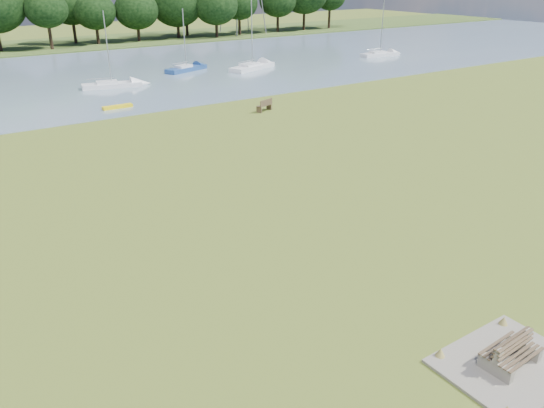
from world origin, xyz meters
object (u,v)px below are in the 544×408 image
kayak (118,107)px  sailboat_2 (380,53)px  sailboat_6 (111,83)px  bench_pair (511,352)px  sailboat_0 (186,67)px  sailboat_3 (252,65)px  riverbank_bench (265,105)px

kayak → sailboat_2: (40.90, 9.53, 0.31)m
kayak → sailboat_6: sailboat_6 is taller
bench_pair → kayak: size_ratio=0.73×
bench_pair → sailboat_6: sailboat_6 is taller
sailboat_0 → sailboat_3: sailboat_3 is taller
kayak → sailboat_0: sailboat_0 is taller
riverbank_bench → sailboat_3: size_ratio=0.20×
sailboat_2 → sailboat_6: sailboat_6 is taller
bench_pair → riverbank_bench: bearing=67.3°
riverbank_bench → sailboat_3: 20.89m
sailboat_2 → sailboat_3: size_ratio=0.84×
riverbank_bench → sailboat_0: 21.82m
sailboat_0 → sailboat_6: sailboat_6 is taller
kayak → sailboat_2: 41.99m
kayak → sailboat_0: bearing=45.8°
riverbank_bench → bench_pair: bearing=-130.9°
bench_pair → sailboat_6: size_ratio=0.25×
sailboat_0 → sailboat_2: 28.16m
kayak → sailboat_0: size_ratio=0.37×
sailboat_3 → riverbank_bench: bearing=-139.9°
sailboat_6 → sailboat_2: bearing=12.0°
kayak → sailboat_6: size_ratio=0.35×
riverbank_bench → sailboat_2: sailboat_2 is taller
sailboat_0 → sailboat_6: size_ratio=0.94×
riverbank_bench → sailboat_0: sailboat_0 is taller
sailboat_2 → sailboat_6: bearing=-174.1°
bench_pair → sailboat_0: sailboat_0 is taller
sailboat_0 → sailboat_2: bearing=-30.0°
riverbank_bench → sailboat_6: (-7.81, 17.15, -0.07)m
sailboat_3 → kayak: bearing=-174.2°
bench_pair → sailboat_2: size_ratio=0.26×
sailboat_3 → bench_pair: bearing=-134.5°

